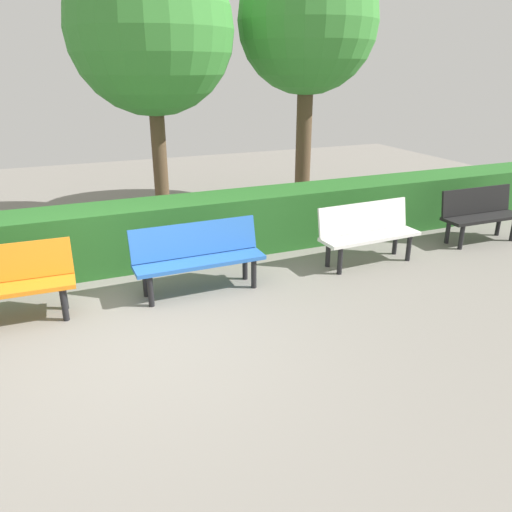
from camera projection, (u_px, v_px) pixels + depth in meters
ground_plane at (137, 339)px, 5.16m from camera, size 21.42×21.42×0.00m
bench_black at (480, 213)px, 7.91m from camera, size 1.39×0.47×0.86m
bench_white at (367, 231)px, 7.04m from camera, size 1.52×0.52×0.86m
bench_blue at (198, 254)px, 6.14m from camera, size 1.64×0.49×0.86m
bench_orange at (8, 281)px, 5.39m from camera, size 1.39×0.50×0.86m
hedge_row at (182, 229)px, 7.23m from camera, size 17.42×0.79×0.88m
tree_near at (308, 23)px, 8.87m from camera, size 2.56×2.56×4.72m
tree_mid at (151, 31)px, 7.85m from camera, size 2.69×2.69×4.58m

